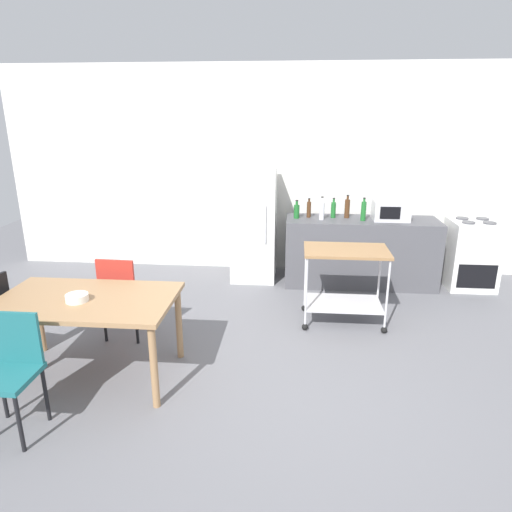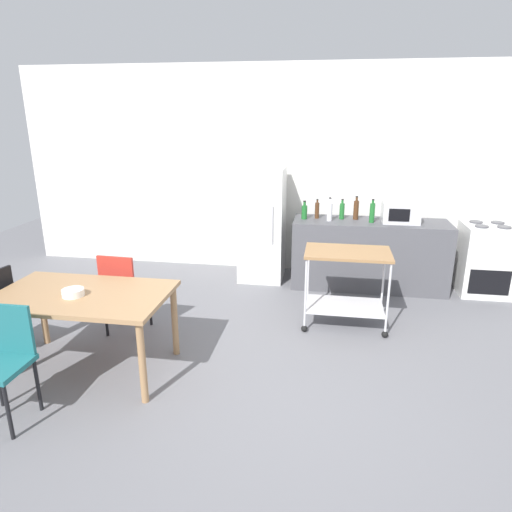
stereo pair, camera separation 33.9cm
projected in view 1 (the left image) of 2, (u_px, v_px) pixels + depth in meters
The scene contains 17 objects.
ground_plane at pixel (289, 389), 3.87m from camera, with size 12.00×12.00×0.00m, color slate.
back_wall at pixel (295, 171), 6.47m from camera, with size 8.40×0.12×2.90m, color silver.
kitchen_counter at pixel (360, 252), 6.13m from camera, with size 2.00×0.64×0.90m, color #4C4C51.
dining_table at pixel (86, 307), 3.87m from camera, with size 1.50×0.90×0.75m.
chair_red at pixel (122, 291), 4.61m from camera, with size 0.42×0.42×0.89m.
chair_teal at pixel (10, 366), 3.25m from camera, with size 0.40×0.40×0.89m.
stove_oven at pixel (471, 254), 6.02m from camera, with size 0.60×0.61×0.92m.
refrigerator at pixel (254, 225), 6.25m from camera, with size 0.60×0.63×1.55m.
kitchen_cart at pixel (345, 274), 4.95m from camera, with size 0.91×0.57×0.85m.
bottle_olive_oil at pixel (297, 211), 6.03m from camera, with size 0.07×0.07×0.24m.
bottle_hot_sauce at pixel (309, 209), 6.08m from camera, with size 0.06×0.06×0.26m.
bottle_soda at pixel (322, 210), 5.94m from camera, with size 0.07×0.07×0.31m.
bottle_soy_sauce at pixel (333, 209), 6.06m from camera, with size 0.06×0.06×0.27m.
bottle_wine at pixel (347, 208), 6.05m from camera, with size 0.07×0.07×0.31m.
bottle_vinegar at pixel (364, 211), 5.89m from camera, with size 0.07×0.07×0.30m.
microwave at pixel (391, 210), 5.93m from camera, with size 0.46×0.35×0.26m.
fruit_bowl at pixel (77, 298), 3.77m from camera, with size 0.19×0.19×0.06m, color white.
Camera 1 is at (0.01, -3.36, 2.26)m, focal length 31.87 mm.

